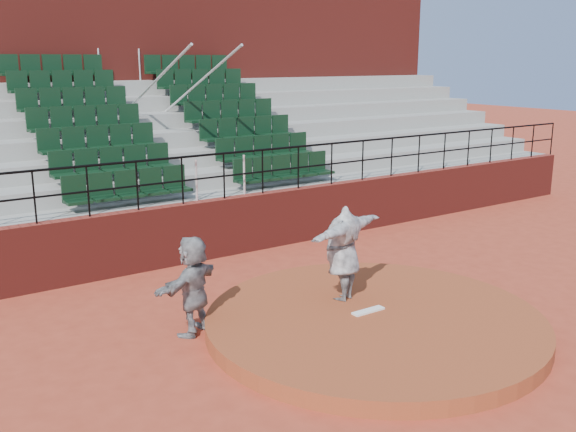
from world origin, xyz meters
The scene contains 9 objects.
ground centered at (0.00, 0.00, 0.00)m, with size 90.00×90.00×0.00m, color #A53A25.
pitchers_mound centered at (0.00, 0.00, 0.12)m, with size 5.50×5.50×0.25m, color brown.
pitching_rubber centered at (0.00, 0.15, 0.27)m, with size 0.60×0.15×0.03m, color white.
boundary_wall centered at (0.00, 5.00, 0.65)m, with size 24.00×0.30×1.30m, color maroon.
wall_railing centered at (0.00, 5.00, 2.03)m, with size 24.04×0.05×1.03m.
seating_deck centered at (0.00, 8.65, 1.43)m, with size 24.00×5.97×4.63m.
press_box_facade centered at (0.00, 12.60, 3.55)m, with size 24.00×3.00×7.10m, color maroon.
pitcher centered at (0.01, 0.85, 1.08)m, with size 2.04×0.55×1.66m, color black.
fielder centered at (-2.48, 1.53, 0.81)m, with size 1.50×0.48×1.61m, color black.
Camera 1 is at (-6.66, -7.27, 4.29)m, focal length 40.00 mm.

